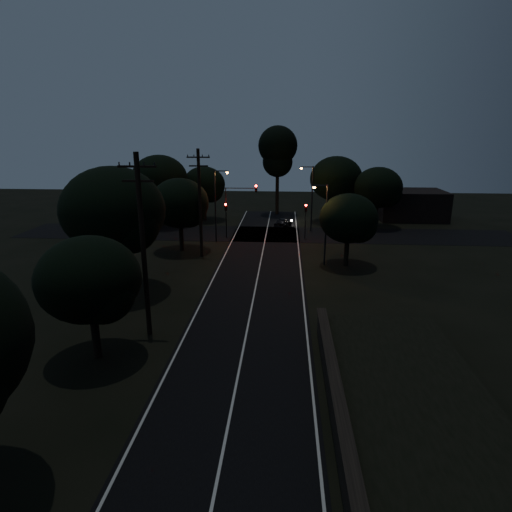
{
  "coord_description": "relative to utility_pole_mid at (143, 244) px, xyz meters",
  "views": [
    {
      "loc": [
        2.26,
        -8.6,
        12.13
      ],
      "look_at": [
        0.0,
        24.0,
        2.5
      ],
      "focal_mm": 30.0,
      "sensor_mm": 36.0,
      "label": 1
    }
  ],
  "objects": [
    {
      "name": "road_surface",
      "position": [
        6.0,
        16.12,
        -5.73
      ],
      "size": [
        60.0,
        70.0,
        0.03
      ],
      "color": "black",
      "rests_on": "ground"
    },
    {
      "name": "tree_left_c",
      "position": [
        -4.23,
        6.85,
        0.52
      ],
      "size": [
        7.66,
        7.66,
        9.67
      ],
      "color": "black",
      "rests_on": "ground"
    },
    {
      "name": "tall_pine",
      "position": [
        7.0,
        40.0,
        3.5
      ],
      "size": [
        5.65,
        5.65,
        12.83
      ],
      "color": "black",
      "rests_on": "ground"
    },
    {
      "name": "signal_mast",
      "position": [
        3.09,
        24.99,
        -1.4
      ],
      "size": [
        3.7,
        0.35,
        6.25
      ],
      "color": "black",
      "rests_on": "ground"
    },
    {
      "name": "tree_far_nw",
      "position": [
        -2.79,
        34.88,
        -0.94
      ],
      "size": [
        5.86,
        5.86,
        7.42
      ],
      "color": "black",
      "rests_on": "ground"
    },
    {
      "name": "streetlight_b",
      "position": [
        11.31,
        29.0,
        -1.1
      ],
      "size": [
        1.66,
        0.26,
        8.0
      ],
      "color": "black",
      "rests_on": "ground"
    },
    {
      "name": "signal_left",
      "position": [
        1.4,
        24.99,
        -2.9
      ],
      "size": [
        0.28,
        0.35,
        4.1
      ],
      "color": "black",
      "rests_on": "ground"
    },
    {
      "name": "tree_left_b",
      "position": [
        -1.81,
        -3.11,
        -1.27
      ],
      "size": [
        5.43,
        5.43,
        6.9
      ],
      "color": "black",
      "rests_on": "ground"
    },
    {
      "name": "tree_far_w",
      "position": [
        -7.75,
        30.85,
        0.22
      ],
      "size": [
        7.19,
        7.19,
        9.17
      ],
      "color": "black",
      "rests_on": "ground"
    },
    {
      "name": "signal_right",
      "position": [
        10.6,
        24.99,
        -2.9
      ],
      "size": [
        0.28,
        0.35,
        4.1
      ],
      "color": "black",
      "rests_on": "ground"
    },
    {
      "name": "tree_right_a",
      "position": [
        14.19,
        14.89,
        -1.39
      ],
      "size": [
        5.28,
        5.28,
        6.71
      ],
      "color": "black",
      "rests_on": "ground"
    },
    {
      "name": "retaining_wall",
      "position": [
        13.74,
        -12.0,
        -5.12
      ],
      "size": [
        6.93,
        26.0,
        1.6
      ],
      "color": "black",
      "rests_on": "ground"
    },
    {
      "name": "utility_pole_far",
      "position": [
        0.0,
        17.0,
        -0.25
      ],
      "size": [
        2.2,
        0.3,
        10.5
      ],
      "color": "black",
      "rests_on": "ground"
    },
    {
      "name": "car",
      "position": [
        8.0,
        31.0,
        -5.13
      ],
      "size": [
        2.54,
        3.83,
        1.21
      ],
      "primitive_type": "imported",
      "rotation": [
        0.0,
        0.0,
        2.8
      ],
      "color": "black",
      "rests_on": "ground"
    },
    {
      "name": "tree_far_e",
      "position": [
        20.22,
        31.88,
        -0.74
      ],
      "size": [
        6.08,
        6.08,
        7.72
      ],
      "color": "black",
      "rests_on": "ground"
    },
    {
      "name": "tree_far_ne",
      "position": [
        15.25,
        34.86,
        0.0
      ],
      "size": [
        7.01,
        7.01,
        8.87
      ],
      "color": "black",
      "rests_on": "ground"
    },
    {
      "name": "building_left",
      "position": [
        -14.0,
        37.0,
        -3.54
      ],
      "size": [
        10.0,
        8.0,
        4.4
      ],
      "primitive_type": "cube",
      "color": "black",
      "rests_on": "ground"
    },
    {
      "name": "streetlight_c",
      "position": [
        11.83,
        15.0,
        -1.39
      ],
      "size": [
        1.46,
        0.26,
        7.5
      ],
      "color": "black",
      "rests_on": "ground"
    },
    {
      "name": "building_right",
      "position": [
        26.0,
        38.0,
        -3.74
      ],
      "size": [
        9.0,
        7.0,
        4.0
      ],
      "primitive_type": "cube",
      "color": "black",
      "rests_on": "ground"
    },
    {
      "name": "utility_pole_mid",
      "position": [
        0.0,
        0.0,
        0.0
      ],
      "size": [
        2.2,
        0.3,
        11.0
      ],
      "color": "black",
      "rests_on": "ground"
    },
    {
      "name": "streetlight_a",
      "position": [
        0.69,
        23.0,
        -1.1
      ],
      "size": [
        1.66,
        0.26,
        8.0
      ],
      "color": "black",
      "rests_on": "ground"
    },
    {
      "name": "tree_left_d",
      "position": [
        -2.29,
        18.88,
        -0.85
      ],
      "size": [
        5.94,
        5.94,
        7.54
      ],
      "color": "black",
      "rests_on": "ground"
    }
  ]
}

